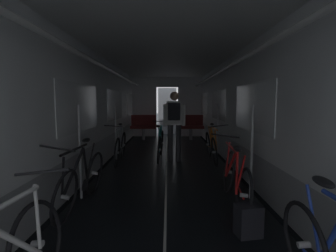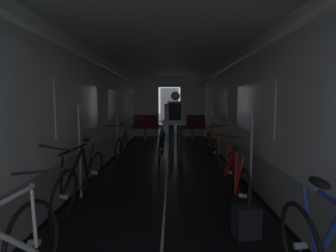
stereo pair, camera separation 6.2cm
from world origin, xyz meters
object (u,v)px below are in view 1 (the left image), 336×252
object	(u,v)px
bench_seat_far_left	(145,125)
bicycle_teal_in_aisle	(162,144)
bicycle_silver	(121,146)
bench_seat_far_right	(192,125)
person_cyclist_aisle	(176,120)
backpack_on_floor	(250,221)
bicycle_red	(236,179)
bicycle_black	(83,180)
bicycle_orange	(213,146)

from	to	relation	value
bench_seat_far_left	bicycle_teal_in_aisle	bearing A→B (deg)	-77.52
bicycle_silver	bicycle_teal_in_aisle	xyz separation A→B (m)	(0.96, 0.30, 0.00)
bench_seat_far_right	person_cyclist_aisle	distance (m)	3.73
bicycle_silver	backpack_on_floor	world-z (taller)	bicycle_silver
bicycle_red	bench_seat_far_left	bearing A→B (deg)	106.66
bicycle_teal_in_aisle	backpack_on_floor	size ratio (longest dim) A/B	4.98
bicycle_red	person_cyclist_aisle	size ratio (longest dim) A/B	1.01
bench_seat_far_right	backpack_on_floor	bearing A→B (deg)	-89.98
bicycle_black	bicycle_teal_in_aisle	world-z (taller)	bicycle_black
bicycle_red	bicycle_silver	distance (m)	3.31
bicycle_black	bench_seat_far_right	bearing A→B (deg)	71.99
person_cyclist_aisle	backpack_on_floor	world-z (taller)	person_cyclist_aisle
person_cyclist_aisle	backpack_on_floor	distance (m)	3.59
bicycle_teal_in_aisle	bench_seat_far_right	bearing A→B (deg)	72.59
bench_seat_far_left	person_cyclist_aisle	bearing A→B (deg)	-73.35
bicycle_black	backpack_on_floor	xyz separation A→B (m)	(2.05, -0.76, -0.21)
bench_seat_far_right	bicycle_silver	world-z (taller)	bench_seat_far_right
bicycle_red	bicycle_teal_in_aisle	distance (m)	3.09
bicycle_orange	bicycle_teal_in_aisle	world-z (taller)	bicycle_orange
bench_seat_far_right	bicycle_orange	distance (m)	3.60
bench_seat_far_right	person_cyclist_aisle	xyz separation A→B (m)	(-0.71, -3.63, 0.45)
bicycle_red	bicycle_orange	xyz separation A→B (m)	(0.12, 2.65, -0.00)
bicycle_orange	person_cyclist_aisle	bearing A→B (deg)	-177.38
bench_seat_far_right	bicycle_teal_in_aisle	distance (m)	3.53
bench_seat_far_right	person_cyclist_aisle	world-z (taller)	person_cyclist_aisle
bicycle_teal_in_aisle	person_cyclist_aisle	bearing A→B (deg)	-38.15
bench_seat_far_right	person_cyclist_aisle	bearing A→B (deg)	-101.11
bicycle_orange	backpack_on_floor	world-z (taller)	bicycle_orange
bicycle_orange	person_cyclist_aisle	xyz separation A→B (m)	(-0.90, -0.04, 0.63)
bicycle_red	bicycle_teal_in_aisle	world-z (taller)	bicycle_red
bicycle_red	bicycle_orange	bearing A→B (deg)	87.39
bench_seat_far_left	backpack_on_floor	xyz separation A→B (m)	(1.80, -7.05, -0.40)
bicycle_red	bicycle_orange	size ratio (longest dim) A/B	1.00
bench_seat_far_left	backpack_on_floor	size ratio (longest dim) A/B	2.89
backpack_on_floor	bicycle_silver	bearing A→B (deg)	120.73
bicycle_black	backpack_on_floor	world-z (taller)	bicycle_black
bench_seat_far_right	bicycle_teal_in_aisle	xyz separation A→B (m)	(-1.06, -3.36, -0.18)
bicycle_silver	person_cyclist_aisle	world-z (taller)	person_cyclist_aisle
bench_seat_far_right	bicycle_teal_in_aisle	bearing A→B (deg)	-107.41
backpack_on_floor	bicycle_orange	bearing A→B (deg)	86.92
bench_seat_far_left	bicycle_black	distance (m)	6.30
bicycle_silver	person_cyclist_aisle	size ratio (longest dim) A/B	1.00
bench_seat_far_right	bicycle_teal_in_aisle	size ratio (longest dim) A/B	0.58
bicycle_red	backpack_on_floor	size ratio (longest dim) A/B	4.98
bench_seat_far_left	backpack_on_floor	distance (m)	7.29
bench_seat_far_left	bicycle_orange	bearing A→B (deg)	-61.03
bicycle_silver	bicycle_black	size ratio (longest dim) A/B	1.00
bicycle_teal_in_aisle	backpack_on_floor	bearing A→B (deg)	-73.97
bicycle_silver	backpack_on_floor	distance (m)	3.95
bicycle_red	bicycle_silver	xyz separation A→B (m)	(-2.08, 2.58, 0.00)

